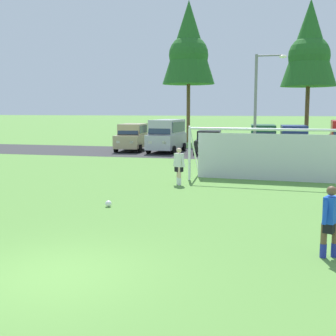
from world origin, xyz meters
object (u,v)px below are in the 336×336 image
at_px(parked_car_slot_center, 263,139).
at_px(parked_car_slot_center_right, 294,140).
at_px(soccer_ball, 108,204).
at_px(soccer_goal, 270,154).
at_px(parked_car_slot_center_left, 209,142).
at_px(street_lamp, 258,106).
at_px(player_midfield_center, 179,166).
at_px(parked_car_slot_left, 167,135).
at_px(player_defender_far, 330,222).
at_px(parked_car_slot_far_left, 133,137).

height_order(parked_car_slot_center, parked_car_slot_center_right, same).
xyz_separation_m(soccer_ball, soccer_goal, (5.22, 7.06, 1.18)).
distance_m(parked_car_slot_center_left, street_lamp, 6.30).
bearing_deg(parked_car_slot_center, player_midfield_center, -101.04).
bearing_deg(parked_car_slot_left, player_defender_far, -67.47).
bearing_deg(player_defender_far, soccer_ball, 151.06).
height_order(player_midfield_center, street_lamp, street_lamp).
bearing_deg(parked_car_slot_far_left, parked_car_slot_center_left, -7.11).
height_order(player_midfield_center, parked_car_slot_center_left, parked_car_slot_center_left).
relative_size(player_defender_far, street_lamp, 0.24).
xyz_separation_m(soccer_ball, parked_car_slot_center, (4.33, 20.43, 1.00)).
bearing_deg(soccer_ball, parked_car_slot_center_right, 71.58).
relative_size(player_defender_far, parked_car_slot_left, 0.34).
bearing_deg(parked_car_slot_far_left, soccer_ball, -73.69).
bearing_deg(parked_car_slot_center, parked_car_slot_left, -175.27).
height_order(player_defender_far, parked_car_slot_left, parked_car_slot_left).
distance_m(parked_car_slot_left, parked_car_slot_center_right, 9.51).
height_order(parked_car_slot_far_left, parked_car_slot_left, parked_car_slot_left).
height_order(soccer_goal, parked_car_slot_center_right, soccer_goal).
height_order(parked_car_slot_center_left, parked_car_slot_center, parked_car_slot_center).
relative_size(soccer_ball, parked_car_slot_far_left, 0.05).
xyz_separation_m(soccer_ball, street_lamp, (4.21, 15.13, 3.39)).
bearing_deg(parked_car_slot_center, soccer_ball, -101.96).
bearing_deg(soccer_ball, parked_car_slot_far_left, 106.31).
bearing_deg(soccer_goal, player_midfield_center, -152.98).
distance_m(player_midfield_center, parked_car_slot_far_left, 16.77).
xyz_separation_m(soccer_goal, parked_car_slot_far_left, (-11.13, 13.14, -0.18)).
distance_m(parked_car_slot_center_right, street_lamp, 5.62).
relative_size(soccer_goal, parked_car_slot_center_left, 1.74).
distance_m(player_midfield_center, parked_car_slot_center_left, 14.36).
bearing_deg(street_lamp, parked_car_slot_center, 88.75).
distance_m(soccer_ball, player_defender_far, 7.84).
bearing_deg(parked_car_slot_center_left, soccer_goal, -68.74).
xyz_separation_m(soccer_goal, parked_car_slot_left, (-8.18, 12.77, 0.05)).
height_order(soccer_goal, parked_car_slot_center_left, soccer_goal).
xyz_separation_m(soccer_ball, player_midfield_center, (1.33, 5.08, 0.71)).
bearing_deg(soccer_ball, player_defender_far, -28.94).
bearing_deg(soccer_goal, parked_car_slot_left, 122.65).
bearing_deg(parked_car_slot_left, street_lamp, -33.23).
xyz_separation_m(player_midfield_center, player_defender_far, (5.50, -8.86, 0.00)).
distance_m(parked_car_slot_center_left, parked_car_slot_center, 4.05).
relative_size(player_midfield_center, street_lamp, 0.24).
relative_size(parked_car_slot_far_left, parked_car_slot_center, 1.00).
relative_size(parked_car_slot_center_left, parked_car_slot_center, 0.91).
xyz_separation_m(parked_car_slot_far_left, parked_car_slot_left, (2.95, -0.37, 0.23)).
distance_m(soccer_goal, parked_car_slot_center, 13.40).
xyz_separation_m(parked_car_slot_center, parked_car_slot_center_right, (2.22, -0.79, 0.00)).
distance_m(parked_car_slot_far_left, parked_car_slot_center_left, 6.38).
bearing_deg(parked_car_slot_center_right, street_lamp, -117.30).
height_order(soccer_ball, street_lamp, street_lamp).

